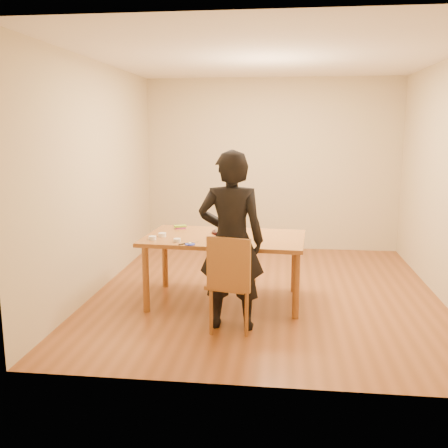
# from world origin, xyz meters

# --- Properties ---
(room_shell) EXTENTS (4.00, 4.50, 2.70)m
(room_shell) POSITION_xyz_m (0.00, 0.34, 1.35)
(room_shell) COLOR brown
(room_shell) RESTS_ON ground
(dining_table) EXTENTS (1.81, 1.14, 0.04)m
(dining_table) POSITION_xyz_m (-0.45, -0.38, 0.73)
(dining_table) COLOR brown
(dining_table) RESTS_ON floor
(dining_chair) EXTENTS (0.47, 0.47, 0.04)m
(dining_chair) POSITION_xyz_m (-0.30, -1.16, 0.45)
(dining_chair) COLOR brown
(dining_chair) RESTS_ON floor
(cake_plate) EXTENTS (0.29, 0.29, 0.02)m
(cake_plate) POSITION_xyz_m (-0.47, -0.22, 0.76)
(cake_plate) COLOR #AC0B34
(cake_plate) RESTS_ON dining_table
(cake) EXTENTS (0.20, 0.20, 0.07)m
(cake) POSITION_xyz_m (-0.47, -0.22, 0.81)
(cake) COLOR white
(cake) RESTS_ON cake_plate
(frosting_dome) EXTENTS (0.20, 0.20, 0.03)m
(frosting_dome) POSITION_xyz_m (-0.47, -0.22, 0.85)
(frosting_dome) COLOR white
(frosting_dome) RESTS_ON cake
(frosting_tub) EXTENTS (0.08, 0.08, 0.07)m
(frosting_tub) POSITION_xyz_m (-0.45, -0.74, 0.79)
(frosting_tub) COLOR white
(frosting_tub) RESTS_ON dining_table
(frosting_lid) EXTENTS (0.11, 0.11, 0.01)m
(frosting_lid) POSITION_xyz_m (-0.75, -0.83, 0.76)
(frosting_lid) COLOR #1C2CB6
(frosting_lid) RESTS_ON dining_table
(frosting_dollop) EXTENTS (0.04, 0.04, 0.02)m
(frosting_dollop) POSITION_xyz_m (-0.75, -0.83, 0.77)
(frosting_dollop) COLOR white
(frosting_dollop) RESTS_ON frosting_lid
(ramekin_green) EXTENTS (0.08, 0.08, 0.04)m
(ramekin_green) POSITION_xyz_m (-0.91, -0.72, 0.77)
(ramekin_green) COLOR white
(ramekin_green) RESTS_ON dining_table
(ramekin_yellow) EXTENTS (0.09, 0.09, 0.04)m
(ramekin_yellow) POSITION_xyz_m (-1.13, -0.48, 0.77)
(ramekin_yellow) COLOR white
(ramekin_yellow) RESTS_ON dining_table
(ramekin_multi) EXTENTS (0.08, 0.08, 0.04)m
(ramekin_multi) POSITION_xyz_m (-1.20, -0.65, 0.77)
(ramekin_multi) COLOR white
(ramekin_multi) RESTS_ON dining_table
(candy_box_pink) EXTENTS (0.13, 0.09, 0.02)m
(candy_box_pink) POSITION_xyz_m (-1.02, -0.02, 0.76)
(candy_box_pink) COLOR #D53279
(candy_box_pink) RESTS_ON dining_table
(candy_box_green) EXTENTS (0.16, 0.12, 0.02)m
(candy_box_green) POSITION_xyz_m (-1.02, -0.02, 0.78)
(candy_box_green) COLOR green
(candy_box_green) RESTS_ON candy_box_pink
(spatula) EXTENTS (0.13, 0.12, 0.01)m
(spatula) POSITION_xyz_m (-0.80, -0.80, 0.76)
(spatula) COLOR black
(spatula) RESTS_ON dining_table
(person) EXTENTS (0.64, 0.42, 1.74)m
(person) POSITION_xyz_m (-0.30, -1.11, 0.87)
(person) COLOR black
(person) RESTS_ON floor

